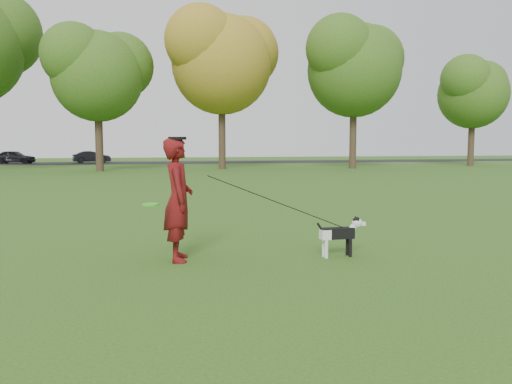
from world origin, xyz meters
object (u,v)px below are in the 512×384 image
object	(u,v)px
man	(178,200)
car_mid	(92,157)
dog	(341,232)
car_left	(14,157)

from	to	relation	value
man	car_mid	xyz separation A→B (m)	(-4.42, 40.38, -0.32)
man	car_mid	size ratio (longest dim) A/B	0.54
dog	car_left	world-z (taller)	car_left
man	car_mid	distance (m)	40.62
dog	car_left	distance (m)	42.78
man	dog	size ratio (longest dim) A/B	2.22
man	car_left	world-z (taller)	man
man	dog	bearing A→B (deg)	-93.40
car_left	dog	bearing A→B (deg)	-152.33
car_left	car_mid	distance (m)	6.45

